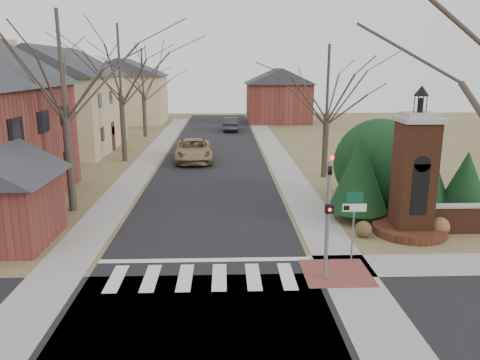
{
  "coord_description": "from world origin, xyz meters",
  "views": [
    {
      "loc": [
        0.81,
        -14.38,
        7.23
      ],
      "look_at": [
        1.51,
        6.0,
        2.26
      ],
      "focal_mm": 35.0,
      "sensor_mm": 36.0,
      "label": 1
    }
  ],
  "objects_px": {
    "sign_post": "(354,213)",
    "brick_gate_monument": "(413,186)",
    "distant_car": "(231,124)",
    "traffic_signal_pole": "(328,208)",
    "pickup_truck": "(193,150)"
  },
  "relations": [
    {
      "from": "sign_post",
      "to": "pickup_truck",
      "type": "height_order",
      "value": "sign_post"
    },
    {
      "from": "pickup_truck",
      "to": "sign_post",
      "type": "bearing_deg",
      "value": -73.82
    },
    {
      "from": "traffic_signal_pole",
      "to": "pickup_truck",
      "type": "bearing_deg",
      "value": 105.61
    },
    {
      "from": "traffic_signal_pole",
      "to": "brick_gate_monument",
      "type": "relative_size",
      "value": 0.69
    },
    {
      "from": "sign_post",
      "to": "brick_gate_monument",
      "type": "relative_size",
      "value": 0.42
    },
    {
      "from": "pickup_truck",
      "to": "traffic_signal_pole",
      "type": "bearing_deg",
      "value": -78.27
    },
    {
      "from": "brick_gate_monument",
      "to": "distant_car",
      "type": "xyz_separation_m",
      "value": [
        -7.4,
        34.22,
        -1.37
      ]
    },
    {
      "from": "traffic_signal_pole",
      "to": "distant_car",
      "type": "xyz_separation_m",
      "value": [
        -2.7,
        38.64,
        -1.8
      ]
    },
    {
      "from": "brick_gate_monument",
      "to": "pickup_truck",
      "type": "distance_m",
      "value": 19.82
    },
    {
      "from": "traffic_signal_pole",
      "to": "distant_car",
      "type": "relative_size",
      "value": 0.94
    },
    {
      "from": "traffic_signal_pole",
      "to": "sign_post",
      "type": "relative_size",
      "value": 1.64
    },
    {
      "from": "brick_gate_monument",
      "to": "pickup_truck",
      "type": "height_order",
      "value": "brick_gate_monument"
    },
    {
      "from": "traffic_signal_pole",
      "to": "distant_car",
      "type": "height_order",
      "value": "traffic_signal_pole"
    },
    {
      "from": "sign_post",
      "to": "distant_car",
      "type": "height_order",
      "value": "sign_post"
    },
    {
      "from": "pickup_truck",
      "to": "distant_car",
      "type": "relative_size",
      "value": 1.28
    }
  ]
}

